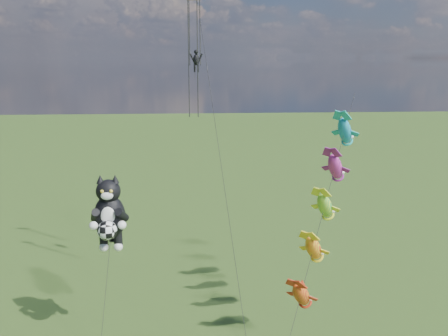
{
  "coord_description": "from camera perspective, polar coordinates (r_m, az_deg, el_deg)",
  "views": [
    {
      "loc": [
        4.74,
        -25.85,
        19.05
      ],
      "look_at": [
        7.45,
        11.68,
        10.74
      ],
      "focal_mm": 40.0,
      "sensor_mm": 36.0,
      "label": 1
    }
  ],
  "objects": [
    {
      "name": "cat_kite_rig",
      "position": [
        34.3,
        -12.99,
        -5.1
      ],
      "size": [
        2.45,
        4.16,
        11.54
      ],
      "rotation": [
        0.0,
        0.0,
        -0.21
      ],
      "color": "brown",
      "rests_on": "ground"
    },
    {
      "name": "fish_windsock_rig",
      "position": [
        34.56,
        11.43,
        -4.28
      ],
      "size": [
        8.52,
        13.62,
        16.45
      ],
      "rotation": [
        0.0,
        0.0,
        -0.23
      ],
      "color": "brown",
      "rests_on": "ground"
    },
    {
      "name": "parafoil_rig",
      "position": [
        39.99,
        -3.13,
        13.59
      ],
      "size": [
        3.79,
        17.27,
        26.65
      ],
      "rotation": [
        0.0,
        0.0,
        0.26
      ],
      "color": "brown",
      "rests_on": "ground"
    }
  ]
}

